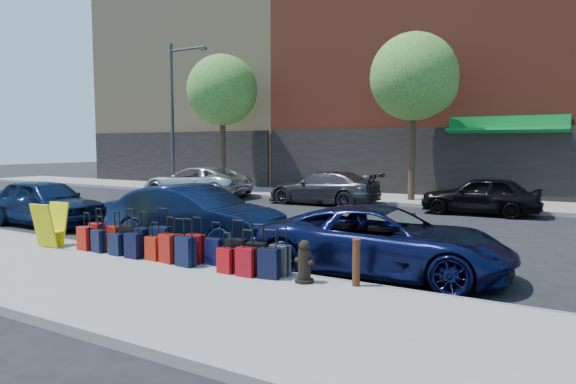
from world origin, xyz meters
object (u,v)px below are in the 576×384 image
Objects in this scene: tree_left at (224,92)px; car_near_1 at (195,216)px; car_far_0 at (197,182)px; car_far_2 at (480,195)px; display_rack at (50,225)px; bollard at (356,262)px; streetlight at (175,107)px; car_far_1 at (323,188)px; car_near_0 at (45,202)px; car_near_2 at (384,241)px; fire_hydrant at (304,263)px; tree_center at (417,79)px; suitcase_front_5 at (178,247)px.

car_near_1 is (8.72, -12.45, -4.64)m from tree_left.
car_near_1 reaches higher than car_far_0.
tree_left is 14.72m from car_far_2.
car_far_2 is at bearing 50.79° from display_rack.
bollard is at bearing -111.31° from car_near_1.
car_near_1 is at bearing -29.66° from car_far_2.
tree_left is at bearing 13.39° from streetlight.
display_rack is at bearing -56.79° from streetlight.
car_far_1 is at bearing 77.35° from display_rack.
car_near_0 reaches higher than bollard.
tree_left is 9.01m from car_far_1.
tree_left is 19.36m from car_near_2.
streetlight reaches higher than fire_hydrant.
streetlight is 21.48m from fire_hydrant.
car_far_1 is at bearing -26.87° from car_near_0.
car_near_2 is at bearing -95.26° from car_near_1.
car_near_2 is at bearing -2.50° from car_far_2.
tree_center is 6.99× the size of display_rack.
car_near_0 is 9.53m from car_far_0.
car_near_1 reaches higher than bollard.
suitcase_front_5 is at bearing 12.96° from car_far_1.
bollard reaches higher than fire_hydrant.
streetlight is 5.71m from car_far_0.
display_rack is (6.29, -14.80, -4.75)m from tree_left.
bollard is at bearing -3.81° from display_rack.
streetlight is at bearing 150.07° from fire_hydrant.
display_rack is at bearing 179.44° from suitcase_front_5.
streetlight reaches higher than tree_center.
car_far_0 reaches higher than fire_hydrant.
fire_hydrant is 0.14× the size of car_far_0.
car_far_2 reaches higher than bollard.
car_near_1 is 5.10m from car_near_2.
car_far_1 reaches higher than bollard.
suitcase_front_5 is 0.19× the size of car_near_1.
suitcase_front_5 is 3.64m from display_rack.
tree_center reaches higher than car_near_1.
car_near_2 is at bearing 76.12° from fire_hydrant.
tree_left reaches higher than car_far_1.
streetlight is 19.18m from suitcase_front_5.
tree_center reaches higher than car_far_2.
fire_hydrant is at bearing 149.84° from car_near_2.
car_far_2 is at bearing -6.13° from streetlight.
car_far_2 is (3.22, -2.49, -4.70)m from tree_center.
suitcase_front_5 is at bearing 35.91° from car_far_0.
car_near_0 is (-8.08, -12.32, -4.66)m from tree_center.
streetlight reaches higher than tree_left.
car_near_1 reaches higher than fire_hydrant.
car_near_0 is (-7.47, 2.00, 0.33)m from suitcase_front_5.
car_near_0 is 0.89× the size of car_far_1.
bollard is 0.78× the size of display_rack.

